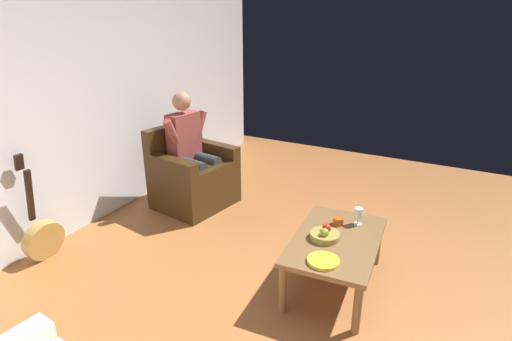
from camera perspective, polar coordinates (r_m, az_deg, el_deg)
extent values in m
plane|color=#9B5C2E|center=(3.53, 13.37, -16.12)|extent=(7.00, 7.00, 0.00)
cube|color=silver|center=(4.47, -22.84, 9.53)|extent=(6.24, 0.06, 2.65)
cube|color=#38240F|center=(4.78, -8.53, -2.34)|extent=(0.91, 0.83, 0.43)
cube|color=#38240F|center=(4.64, -8.18, 0.50)|extent=(0.64, 0.68, 0.10)
cube|color=#38240F|center=(4.89, -5.93, 2.55)|extent=(0.23, 0.73, 0.24)
cube|color=#38240F|center=(4.44, -11.85, 0.26)|extent=(0.23, 0.73, 0.24)
cube|color=#38240F|center=(4.83, -11.37, 3.57)|extent=(0.82, 0.24, 0.49)
cube|color=brown|center=(4.67, -10.06, 4.67)|extent=(0.40, 0.23, 0.54)
sphere|color=#A87A5B|center=(4.57, -10.38, 9.53)|extent=(0.21, 0.21, 0.21)
cylinder|color=#2F3335|center=(4.69, -7.17, 1.59)|extent=(0.19, 0.41, 0.13)
cylinder|color=#2F3335|center=(4.66, -5.23, -2.13)|extent=(0.13, 0.13, 0.53)
cylinder|color=brown|center=(4.75, -7.82, 6.58)|extent=(0.21, 0.12, 0.29)
cylinder|color=#2F3335|center=(4.54, -9.15, 0.81)|extent=(0.19, 0.41, 0.13)
cylinder|color=#2F3335|center=(4.51, -7.15, -3.04)|extent=(0.13, 0.13, 0.53)
cylinder|color=brown|center=(4.46, -11.74, 5.37)|extent=(0.21, 0.12, 0.29)
cube|color=brown|center=(3.33, 11.15, -9.65)|extent=(1.08, 0.72, 0.04)
cylinder|color=brown|center=(3.81, 16.62, -9.82)|extent=(0.06, 0.06, 0.40)
cylinder|color=brown|center=(3.04, 13.99, -18.31)|extent=(0.06, 0.06, 0.40)
cylinder|color=brown|center=(3.89, 8.56, -8.43)|extent=(0.06, 0.06, 0.40)
cylinder|color=brown|center=(3.14, 3.75, -16.20)|extent=(0.06, 0.06, 0.40)
cylinder|color=#B08940|center=(4.21, -27.56, -8.62)|extent=(0.37, 0.16, 0.38)
cylinder|color=black|center=(4.16, -27.20, -8.58)|extent=(0.10, 0.02, 0.10)
cube|color=black|center=(4.08, -29.11, -3.09)|extent=(0.05, 0.11, 0.50)
cube|color=black|center=(4.02, -30.25, 1.03)|extent=(0.07, 0.05, 0.14)
cylinder|color=silver|center=(3.57, 14.02, -7.24)|extent=(0.07, 0.07, 0.01)
cylinder|color=silver|center=(3.56, 14.07, -6.76)|extent=(0.01, 0.01, 0.06)
cylinder|color=silver|center=(3.53, 14.17, -5.73)|extent=(0.07, 0.07, 0.08)
cylinder|color=#590C19|center=(3.54, 14.14, -6.06)|extent=(0.06, 0.06, 0.03)
cylinder|color=olive|center=(3.30, 9.62, -8.99)|extent=(0.24, 0.24, 0.05)
sphere|color=olive|center=(3.24, 9.57, -8.59)|extent=(0.07, 0.07, 0.07)
sphere|color=red|center=(3.32, 9.87, -7.93)|extent=(0.07, 0.07, 0.07)
cylinder|color=gold|center=(3.02, 9.40, -12.37)|extent=(0.23, 0.23, 0.02)
cylinder|color=#AD4916|center=(3.52, 11.45, -6.94)|extent=(0.09, 0.09, 0.06)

